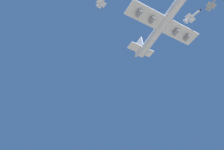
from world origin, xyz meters
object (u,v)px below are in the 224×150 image
Objects in this scene: chase_jet_lead at (192,16)px; chase_jet_right_wing at (102,2)px; chase_jet_left_wing at (212,4)px; carrier_jet at (164,23)px.

chase_jet_right_wing reaches higher than chase_jet_lead.
chase_jet_left_wing reaches higher than chase_jet_lead.
chase_jet_right_wing reaches higher than chase_jet_left_wing.
carrier_jet is at bearing -134.27° from chase_jet_lead.
carrier_jet is 55.02m from chase_jet_left_wing.
chase_jet_lead is 1.04× the size of chase_jet_left_wing.
chase_jet_lead is 33.74m from chase_jet_left_wing.
chase_jet_lead is at bearing 48.31° from chase_jet_right_wing.
chase_jet_left_wing is at bearing 49.79° from chase_jet_right_wing.
chase_jet_lead is 72.91m from chase_jet_right_wing.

